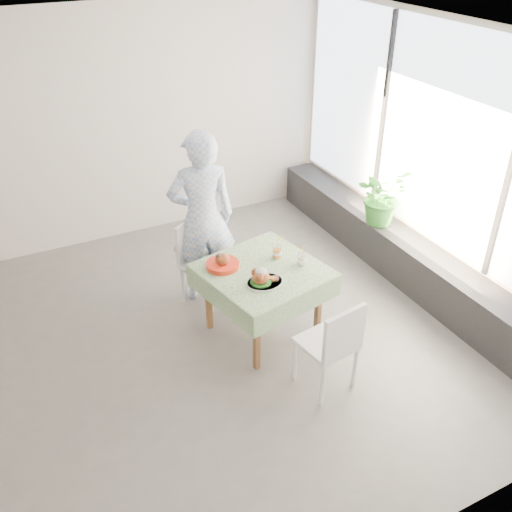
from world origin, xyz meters
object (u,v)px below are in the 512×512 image
chair_far (205,276)px  main_dish (263,279)px  chair_near (326,360)px  cafe_table (263,294)px  juice_cup_orange (277,252)px  potted_plant (382,196)px  diner (202,218)px

chair_far → main_dish: size_ratio=2.67×
chair_near → main_dish: size_ratio=2.70×
cafe_table → chair_far: size_ratio=1.36×
juice_cup_orange → potted_plant: (1.63, 0.49, 0.03)m
main_dish → juice_cup_orange: bearing=45.7°
chair_far → juice_cup_orange: 0.98m
cafe_table → diner: size_ratio=0.66×
diner → potted_plant: (2.10, -0.24, -0.10)m
chair_far → potted_plant: (2.13, -0.17, 0.55)m
chair_far → main_dish: 1.15m
diner → juice_cup_orange: (0.47, -0.73, -0.14)m
main_dish → potted_plant: 2.14m
cafe_table → chair_near: 0.94m
chair_near → main_dish: bearing=111.3°
potted_plant → chair_far: bearing=175.4°
main_dish → juice_cup_orange: (0.33, 0.34, 0.00)m
chair_far → potted_plant: 2.21m
cafe_table → diner: diner is taller
chair_far → chair_near: size_ratio=0.99×
main_dish → potted_plant: bearing=23.0°
diner → chair_near: bearing=113.4°
diner → cafe_table: bearing=117.0°
juice_cup_orange → potted_plant: size_ratio=0.38×
diner → potted_plant: bearing=-176.1°
potted_plant → cafe_table: bearing=-161.5°
juice_cup_orange → chair_far: bearing=127.0°
chair_near → diner: bearing=103.0°
main_dish → diner: bearing=97.4°
cafe_table → main_dish: main_dish is taller
chair_near → diner: (-0.41, 1.76, 0.66)m
chair_near → chair_far: bearing=104.4°
chair_near → potted_plant: size_ratio=1.37×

